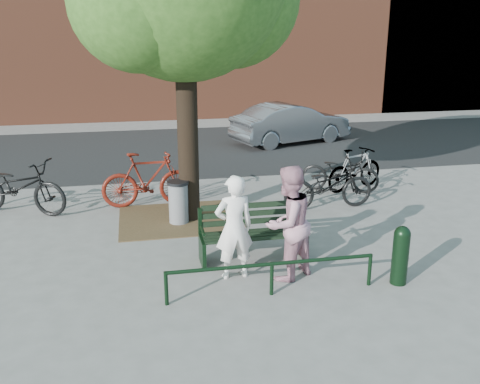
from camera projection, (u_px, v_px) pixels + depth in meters
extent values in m
plane|color=gray|center=(253.00, 260.00, 8.83)|extent=(90.00, 90.00, 0.00)
cube|color=brown|center=(180.00, 219.00, 10.70)|extent=(2.40, 2.00, 0.02)
cube|color=black|center=(193.00, 149.00, 16.78)|extent=(40.00, 7.00, 0.01)
cube|color=black|center=(202.00, 252.00, 8.60)|extent=(0.06, 0.52, 0.45)
cube|color=black|center=(200.00, 221.00, 8.69)|extent=(0.06, 0.06, 0.44)
cylinder|color=black|center=(203.00, 231.00, 8.39)|extent=(0.04, 0.36, 0.04)
cube|color=black|center=(302.00, 244.00, 8.92)|extent=(0.06, 0.52, 0.45)
cube|color=black|center=(299.00, 214.00, 9.00)|extent=(0.06, 0.06, 0.44)
cylinder|color=black|center=(305.00, 223.00, 8.71)|extent=(0.04, 0.36, 0.04)
cube|color=black|center=(253.00, 235.00, 8.70)|extent=(1.64, 0.46, 0.04)
cube|color=black|center=(250.00, 213.00, 8.83)|extent=(1.64, 0.03, 0.47)
cylinder|color=black|center=(166.00, 288.00, 7.35)|extent=(0.06, 0.06, 0.50)
cylinder|color=black|center=(272.00, 279.00, 7.63)|extent=(0.06, 0.06, 0.50)
cylinder|color=black|center=(370.00, 270.00, 7.92)|extent=(0.06, 0.06, 0.50)
cylinder|color=black|center=(272.00, 264.00, 7.56)|extent=(3.00, 0.06, 0.06)
cylinder|color=black|center=(187.00, 125.00, 10.17)|extent=(0.40, 0.40, 3.80)
sphere|color=#294D18|center=(139.00, 1.00, 8.99)|extent=(2.40, 2.40, 2.40)
imported|color=white|center=(234.00, 227.00, 8.02)|extent=(0.63, 0.45, 1.62)
imported|color=#BC8192|center=(288.00, 223.00, 7.99)|extent=(1.08, 1.02, 1.77)
cylinder|color=black|center=(400.00, 259.00, 7.93)|extent=(0.24, 0.24, 0.79)
sphere|color=black|center=(402.00, 234.00, 7.82)|extent=(0.24, 0.24, 0.24)
cylinder|color=gray|center=(178.00, 204.00, 10.39)|extent=(0.38, 0.38, 0.79)
cylinder|color=black|center=(178.00, 183.00, 10.26)|extent=(0.42, 0.42, 0.06)
imported|color=black|center=(18.00, 187.00, 10.89)|extent=(2.27, 1.60, 1.13)
imported|color=#56150C|center=(148.00, 179.00, 11.32)|extent=(1.98, 0.62, 1.18)
imported|color=black|center=(328.00, 185.00, 11.18)|extent=(1.99, 0.76, 1.03)
imported|color=gray|center=(355.00, 169.00, 12.49)|extent=(1.72, 1.06, 1.00)
imported|color=black|center=(340.00, 172.00, 12.37)|extent=(1.88, 1.33, 0.94)
imported|color=slate|center=(291.00, 123.00, 17.46)|extent=(4.19, 2.55, 1.30)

